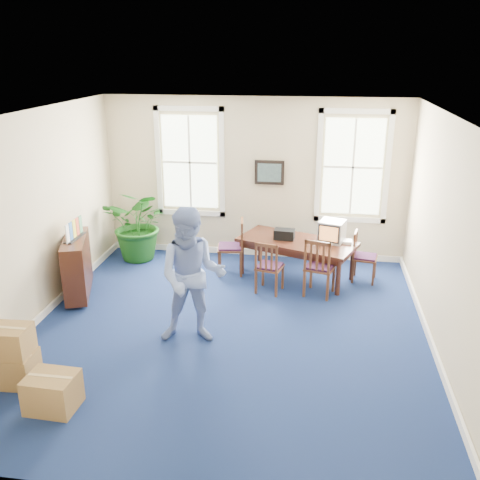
# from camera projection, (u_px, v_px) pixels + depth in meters

# --- Properties ---
(floor) EXTENTS (6.50, 6.50, 0.00)m
(floor) POSITION_uv_depth(u_px,v_px,m) (228.00, 330.00, 8.12)
(floor) COLOR navy
(floor) RESTS_ON ground
(ceiling) EXTENTS (6.50, 6.50, 0.00)m
(ceiling) POSITION_uv_depth(u_px,v_px,m) (226.00, 116.00, 7.04)
(ceiling) COLOR white
(ceiling) RESTS_ON ground
(wall_back) EXTENTS (6.50, 0.00, 6.50)m
(wall_back) POSITION_uv_depth(u_px,v_px,m) (255.00, 179.00, 10.61)
(wall_back) COLOR beige
(wall_back) RESTS_ON ground
(wall_front) EXTENTS (6.50, 0.00, 6.50)m
(wall_front) POSITION_uv_depth(u_px,v_px,m) (162.00, 351.00, 4.55)
(wall_front) COLOR beige
(wall_front) RESTS_ON ground
(wall_left) EXTENTS (0.00, 6.50, 6.50)m
(wall_left) POSITION_uv_depth(u_px,v_px,m) (30.00, 221.00, 7.99)
(wall_left) COLOR beige
(wall_left) RESTS_ON ground
(wall_right) EXTENTS (0.00, 6.50, 6.50)m
(wall_right) POSITION_uv_depth(u_px,v_px,m) (447.00, 241.00, 7.17)
(wall_right) COLOR beige
(wall_right) RESTS_ON ground
(baseboard_back) EXTENTS (6.00, 0.04, 0.12)m
(baseboard_back) POSITION_uv_depth(u_px,v_px,m) (254.00, 252.00, 11.10)
(baseboard_back) COLOR white
(baseboard_back) RESTS_ON ground
(baseboard_left) EXTENTS (0.04, 6.50, 0.12)m
(baseboard_left) POSITION_uv_depth(u_px,v_px,m) (44.00, 313.00, 8.51)
(baseboard_left) COLOR white
(baseboard_left) RESTS_ON ground
(baseboard_right) EXTENTS (0.04, 6.50, 0.12)m
(baseboard_right) POSITION_uv_depth(u_px,v_px,m) (431.00, 341.00, 7.69)
(baseboard_right) COLOR white
(baseboard_right) RESTS_ON ground
(window_left) EXTENTS (1.40, 0.12, 2.20)m
(window_left) POSITION_uv_depth(u_px,v_px,m) (190.00, 162.00, 10.67)
(window_left) COLOR white
(window_left) RESTS_ON ground
(window_right) EXTENTS (1.40, 0.12, 2.20)m
(window_right) POSITION_uv_depth(u_px,v_px,m) (353.00, 167.00, 10.23)
(window_right) COLOR white
(window_right) RESTS_ON ground
(wall_picture) EXTENTS (0.58, 0.06, 0.48)m
(wall_picture) POSITION_uv_depth(u_px,v_px,m) (269.00, 172.00, 10.47)
(wall_picture) COLOR black
(wall_picture) RESTS_ON ground
(conference_table) EXTENTS (2.31, 1.66, 0.72)m
(conference_table) POSITION_uv_depth(u_px,v_px,m) (296.00, 259.00, 9.93)
(conference_table) COLOR #3D1D12
(conference_table) RESTS_ON ground
(crt_tv) EXTENTS (0.55, 0.58, 0.39)m
(crt_tv) POSITION_uv_depth(u_px,v_px,m) (332.00, 231.00, 9.70)
(crt_tv) COLOR #B7B7BC
(crt_tv) RESTS_ON conference_table
(game_console) EXTENTS (0.17, 0.21, 0.05)m
(game_console) POSITION_uv_depth(u_px,v_px,m) (347.00, 242.00, 9.67)
(game_console) COLOR white
(game_console) RESTS_ON conference_table
(equipment_bag) EXTENTS (0.39, 0.27, 0.18)m
(equipment_bag) POSITION_uv_depth(u_px,v_px,m) (284.00, 234.00, 9.85)
(equipment_bag) COLOR black
(equipment_bag) RESTS_ON conference_table
(chair_near_left) EXTENTS (0.52, 0.52, 0.95)m
(chair_near_left) POSITION_uv_depth(u_px,v_px,m) (270.00, 266.00, 9.28)
(chair_near_left) COLOR brown
(chair_near_left) RESTS_ON ground
(chair_near_right) EXTENTS (0.58, 0.58, 1.05)m
(chair_near_right) POSITION_uv_depth(u_px,v_px,m) (320.00, 266.00, 9.14)
(chair_near_right) COLOR brown
(chair_near_right) RESTS_ON ground
(chair_end_left) EXTENTS (0.53, 0.53, 1.05)m
(chair_end_left) POSITION_uv_depth(u_px,v_px,m) (230.00, 247.00, 10.04)
(chair_end_left) COLOR brown
(chair_end_left) RESTS_ON ground
(chair_end_right) EXTENTS (0.49, 0.49, 0.94)m
(chair_end_right) POSITION_uv_depth(u_px,v_px,m) (365.00, 257.00, 9.72)
(chair_end_right) COLOR brown
(chair_end_right) RESTS_ON ground
(man) EXTENTS (1.07, 0.88, 2.01)m
(man) POSITION_uv_depth(u_px,v_px,m) (192.00, 277.00, 7.52)
(man) COLOR #7890CE
(man) RESTS_ON ground
(credenza) EXTENTS (0.75, 1.30, 0.99)m
(credenza) POSITION_uv_depth(u_px,v_px,m) (77.00, 269.00, 9.13)
(credenza) COLOR #3D1D12
(credenza) RESTS_ON ground
(brochure_rack) EXTENTS (0.40, 0.76, 0.34)m
(brochure_rack) POSITION_uv_depth(u_px,v_px,m) (74.00, 232.00, 8.90)
(brochure_rack) COLOR #99999E
(brochure_rack) RESTS_ON credenza
(potted_plant) EXTENTS (1.46, 1.31, 1.48)m
(potted_plant) POSITION_uv_depth(u_px,v_px,m) (140.00, 224.00, 10.65)
(potted_plant) COLOR #144912
(potted_plant) RESTS_ON ground
(cardboard_boxes) EXTENTS (1.49, 1.49, 0.83)m
(cardboard_boxes) POSITION_uv_depth(u_px,v_px,m) (32.00, 351.00, 6.78)
(cardboard_boxes) COLOR #A37944
(cardboard_boxes) RESTS_ON ground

